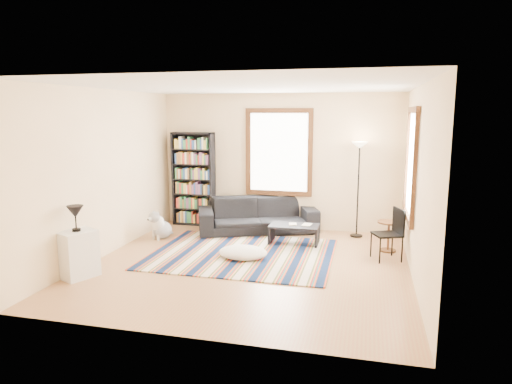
% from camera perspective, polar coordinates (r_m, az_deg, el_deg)
% --- Properties ---
extents(floor, '(5.00, 5.00, 0.10)m').
position_cam_1_polar(floor, '(7.43, -0.94, -9.41)').
color(floor, '#A07949').
rests_on(floor, ground).
extents(ceiling, '(5.00, 5.00, 0.10)m').
position_cam_1_polar(ceiling, '(7.03, -1.00, 13.50)').
color(ceiling, white).
rests_on(ceiling, floor).
extents(wall_back, '(5.00, 0.10, 2.80)m').
position_cam_1_polar(wall_back, '(9.56, 2.95, 3.82)').
color(wall_back, beige).
rests_on(wall_back, floor).
extents(wall_front, '(5.00, 0.10, 2.80)m').
position_cam_1_polar(wall_front, '(4.71, -8.94, -2.57)').
color(wall_front, beige).
rests_on(wall_front, floor).
extents(wall_left, '(0.10, 5.00, 2.80)m').
position_cam_1_polar(wall_left, '(8.12, -18.66, 2.24)').
color(wall_left, beige).
rests_on(wall_left, floor).
extents(wall_right, '(0.10, 5.00, 2.80)m').
position_cam_1_polar(wall_right, '(6.90, 19.97, 0.90)').
color(wall_right, beige).
rests_on(wall_right, floor).
extents(window_back, '(1.20, 0.06, 1.60)m').
position_cam_1_polar(window_back, '(9.46, 2.87, 4.97)').
color(window_back, white).
rests_on(window_back, wall_back).
extents(window_right, '(0.06, 1.20, 1.60)m').
position_cam_1_polar(window_right, '(7.66, 18.85, 3.30)').
color(window_right, white).
rests_on(window_right, wall_right).
extents(rug, '(3.08, 2.46, 0.02)m').
position_cam_1_polar(rug, '(7.93, -1.72, -7.72)').
color(rug, '#0C1B3C').
rests_on(rug, floor).
extents(sofa, '(1.75, 2.57, 0.70)m').
position_cam_1_polar(sofa, '(9.32, 0.22, -2.88)').
color(sofa, black).
rests_on(sofa, floor).
extents(bookshelf, '(0.90, 0.30, 2.00)m').
position_cam_1_polar(bookshelf, '(9.90, -7.80, 1.62)').
color(bookshelf, black).
rests_on(bookshelf, floor).
extents(coffee_table, '(0.97, 0.63, 0.36)m').
position_cam_1_polar(coffee_table, '(8.52, 4.79, -5.30)').
color(coffee_table, black).
rests_on(coffee_table, floor).
extents(book_a, '(0.21, 0.18, 0.02)m').
position_cam_1_polar(book_a, '(8.49, 4.14, -4.03)').
color(book_a, beige).
rests_on(book_a, coffee_table).
extents(book_b, '(0.19, 0.24, 0.02)m').
position_cam_1_polar(book_b, '(8.50, 5.86, -4.04)').
color(book_b, beige).
rests_on(book_b, coffee_table).
extents(floor_cushion, '(0.89, 0.71, 0.21)m').
position_cam_1_polar(floor_cushion, '(7.69, -1.64, -7.56)').
color(floor_cushion, white).
rests_on(floor_cushion, floor).
extents(floor_lamp, '(0.39, 0.39, 1.86)m').
position_cam_1_polar(floor_lamp, '(9.06, 12.64, 0.25)').
color(floor_lamp, black).
rests_on(floor_lamp, floor).
extents(side_table, '(0.51, 0.51, 0.54)m').
position_cam_1_polar(side_table, '(8.35, 16.22, -5.34)').
color(side_table, '#462511').
rests_on(side_table, floor).
extents(folding_chair, '(0.54, 0.53, 0.86)m').
position_cam_1_polar(folding_chair, '(7.84, 16.04, -5.12)').
color(folding_chair, black).
rests_on(folding_chair, floor).
extents(white_cabinet, '(0.55, 0.61, 0.70)m').
position_cam_1_polar(white_cabinet, '(7.27, -21.35, -7.25)').
color(white_cabinet, white).
rests_on(white_cabinet, floor).
extents(table_lamp, '(0.26, 0.26, 0.38)m').
position_cam_1_polar(table_lamp, '(7.14, -21.62, -3.09)').
color(table_lamp, black).
rests_on(table_lamp, white_cabinet).
extents(dog, '(0.58, 0.66, 0.55)m').
position_cam_1_polar(dog, '(9.03, -11.65, -3.98)').
color(dog, '#B3B3B3').
rests_on(dog, floor).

